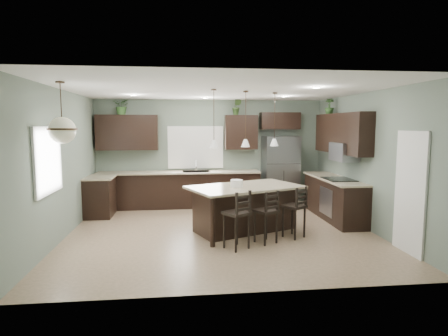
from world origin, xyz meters
TOP-DOWN VIEW (x-y plane):
  - ground at (0.00, 0.00)m, footprint 6.00×6.00m
  - pantry_door at (2.98, -1.55)m, footprint 0.04×0.82m
  - window_back at (-0.40, 2.73)m, footprint 1.35×0.02m
  - window_left at (-2.98, -0.80)m, footprint 0.02×1.10m
  - left_return_cabs at (-2.70, 1.70)m, footprint 0.60×0.90m
  - left_return_countertop at (-2.68, 1.70)m, footprint 0.66×0.96m
  - back_lower_cabs at (-0.85, 2.45)m, footprint 4.20×0.60m
  - back_countertop at (-0.85, 2.43)m, footprint 4.20×0.66m
  - sink_inset at (-0.40, 2.43)m, footprint 0.70×0.45m
  - faucet at (-0.40, 2.40)m, footprint 0.02×0.02m
  - back_upper_left at (-2.15, 2.58)m, footprint 1.55×0.34m
  - back_upper_right at (0.80, 2.58)m, footprint 0.85×0.34m
  - fridge_header at (1.85, 2.58)m, footprint 1.05×0.34m
  - right_lower_cabs at (2.70, 0.87)m, footprint 0.60×2.35m
  - right_countertop at (2.68, 0.87)m, footprint 0.66×2.35m
  - cooktop at (2.68, 0.60)m, footprint 0.58×0.75m
  - wall_oven_front at (2.40, 0.60)m, footprint 0.01×0.72m
  - right_upper_cabs at (2.83, 0.87)m, footprint 0.34×2.35m
  - microwave at (2.78, 0.60)m, footprint 0.40×0.75m
  - refrigerator at (1.83, 2.42)m, footprint 0.90×0.74m
  - kitchen_island at (0.48, 0.02)m, footprint 2.49×1.98m
  - serving_dish at (0.30, -0.06)m, footprint 0.24×0.24m
  - bar_stool_left at (0.15, -1.03)m, footprint 0.53×0.53m
  - bar_stool_center at (0.73, -0.77)m, footprint 0.49×0.49m
  - bar_stool_right at (1.34, -0.49)m, footprint 0.51×0.51m
  - pendant_left at (-0.16, -0.25)m, footprint 0.17×0.17m
  - pendant_center at (0.48, 0.02)m, footprint 0.17×0.17m
  - pendant_right at (1.13, 0.29)m, footprint 0.17×0.17m
  - chandelier at (-2.60, -1.20)m, footprint 0.45×0.45m
  - plant_back_left at (-2.26, 2.55)m, footprint 0.53×0.50m
  - plant_back_right at (0.68, 2.55)m, footprint 0.29×0.26m
  - plant_right_wall at (2.80, 1.56)m, footprint 0.28×0.28m
  - room_shell at (0.00, 0.00)m, footprint 6.00×6.00m

SIDE VIEW (x-z plane):
  - ground at x=0.00m, z-range 0.00..0.00m
  - left_return_cabs at x=-2.70m, z-range 0.00..0.90m
  - back_lower_cabs at x=-0.85m, z-range 0.00..0.90m
  - right_lower_cabs at x=2.70m, z-range 0.00..0.90m
  - wall_oven_front at x=2.40m, z-range 0.15..0.75m
  - kitchen_island at x=0.48m, z-range 0.00..0.92m
  - bar_stool_center at x=0.73m, z-range 0.00..0.97m
  - bar_stool_right at x=1.34m, z-range 0.00..0.99m
  - bar_stool_left at x=0.15m, z-range 0.00..1.03m
  - left_return_countertop at x=-2.68m, z-range 0.90..0.94m
  - back_countertop at x=-0.85m, z-range 0.90..0.94m
  - right_countertop at x=2.68m, z-range 0.90..0.94m
  - refrigerator at x=1.83m, z-range 0.00..1.85m
  - sink_inset at x=-0.40m, z-range 0.93..0.94m
  - cooktop at x=2.68m, z-range 0.93..0.95m
  - serving_dish at x=0.30m, z-range 0.92..1.06m
  - pantry_door at x=2.98m, z-range 0.00..2.04m
  - faucet at x=-0.40m, z-range 0.94..1.22m
  - window_back at x=-0.40m, z-range 1.05..2.05m
  - window_left at x=-2.98m, z-range 1.05..2.05m
  - microwave at x=2.78m, z-range 1.35..1.75m
  - room_shell at x=0.00m, z-range -1.30..4.70m
  - back_upper_left at x=-2.15m, z-range 1.50..2.40m
  - back_upper_right at x=0.80m, z-range 1.50..2.40m
  - right_upper_cabs at x=2.83m, z-range 1.50..2.40m
  - fridge_header at x=1.85m, z-range 2.02..2.48m
  - pendant_left at x=-0.16m, z-range 1.70..2.80m
  - pendant_center at x=0.48m, z-range 1.70..2.80m
  - pendant_right at x=1.13m, z-range 1.70..2.80m
  - chandelier at x=-2.60m, z-range 1.85..2.80m
  - plant_right_wall at x=2.80m, z-range 2.40..2.78m
  - plant_back_right at x=0.68m, z-range 2.40..2.84m
  - plant_back_left at x=-2.26m, z-range 2.40..2.86m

